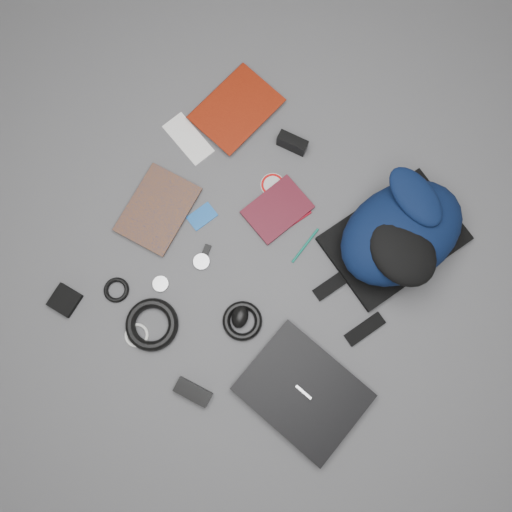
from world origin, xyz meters
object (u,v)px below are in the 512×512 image
Objects in this scene: mouse at (240,317)px; power_brick at (193,392)px; comic_book at (133,196)px; pouch at (65,300)px; textbook_red at (214,90)px; backpack at (401,233)px; compact_camera at (292,143)px; laptop at (303,392)px; dvd_case at (277,210)px.

mouse is 0.28m from power_brick.
pouch is (0.03, -0.41, 0.00)m from comic_book.
pouch is at bearing -79.45° from textbook_red.
backpack is 4.53× the size of compact_camera.
comic_book is 3.18× the size of pouch.
compact_camera is (-0.47, 0.08, -0.07)m from backpack.
comic_book is 2.32× the size of power_brick.
power_brick reaches higher than comic_book.
comic_book is at bearing 171.81° from laptop.
pouch reaches higher than dvd_case.
comic_book is 0.58m from compact_camera.
compact_camera is (-0.50, 0.67, 0.01)m from laptop.
compact_camera reaches higher than mouse.
dvd_case is at bearing 92.72° from power_brick.
laptop is 0.31m from mouse.
backpack is at bearing 45.71° from pouch.
textbook_red is at bearing 114.27° from power_brick.
backpack reaches higher than textbook_red.
power_brick is (-0.26, -0.79, -0.08)m from backpack.
power_brick reaches higher than pouch.
laptop is (0.03, -0.59, -0.08)m from backpack.
backpack is 0.83m from textbook_red.
dvd_case is (0.43, 0.25, -0.00)m from comic_book.
pouch is at bearing 172.87° from power_brick.
dvd_case is 2.80× the size of mouse.
compact_camera is 0.90m from power_brick.
textbook_red is 2.46× the size of power_brick.
textbook_red reaches higher than comic_book.
mouse reaches higher than pouch.
backpack reaches higher than mouse.
textbook_red is 0.48m from comic_book.
laptop is 1.27× the size of textbook_red.
backpack is at bearing 35.90° from dvd_case.
power_brick is (0.56, -0.41, 0.00)m from comic_book.
mouse is (0.11, -0.37, 0.01)m from dvd_case.
power_brick reaches higher than dvd_case.
mouse reaches higher than textbook_red.
compact_camera is at bearing 70.67° from pouch.
textbook_red reaches higher than dvd_case.
dvd_case is 2.46× the size of pouch.
compact_camera is at bearing 87.00° from mouse.
comic_book is at bearing -133.71° from backpack.
backpack reaches higher than comic_book.
pouch is (-0.51, -0.29, -0.01)m from mouse.
compact_camera is at bearing 47.03° from comic_book.
compact_camera reaches higher than pouch.
compact_camera reaches higher than textbook_red.
power_brick is at bearing -42.90° from comic_book.
power_brick is 1.37× the size of pouch.
dvd_case is 1.79× the size of power_brick.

